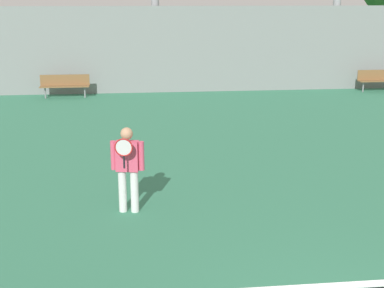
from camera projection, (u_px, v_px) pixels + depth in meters
name	position (u px, v px, depth m)	size (l,w,h in m)	color
tennis_player	(128.00, 165.00, 9.29)	(0.58, 0.45, 1.54)	silver
bench_courtside_near	(381.00, 78.00, 21.47)	(1.93, 0.40, 0.86)	brown
bench_courtside_far	(65.00, 84.00, 20.14)	(1.83, 0.40, 0.86)	brown
back_fence	(193.00, 50.00, 21.09)	(25.90, 0.06, 3.36)	gray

